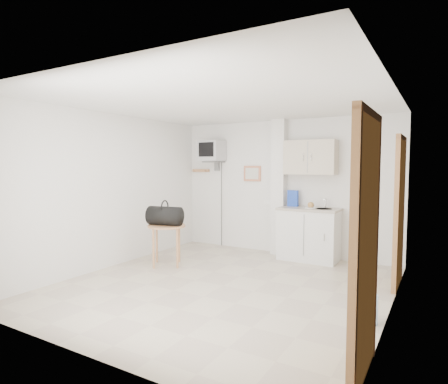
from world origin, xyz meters
The scene contains 7 objects.
ground centered at (0.00, 0.00, 0.00)m, with size 4.50×4.50×0.00m, color #C1B39A.
room_envelope centered at (0.24, 0.09, 1.54)m, with size 4.24×4.54×2.55m.
kitchenette centered at (0.57, 2.00, 0.80)m, with size 1.03×0.58×2.10m.
crt_television centered at (-1.45, 2.02, 1.94)m, with size 0.44×0.45×2.15m.
round_table centered at (-1.35, 0.45, 0.58)m, with size 0.62×0.62×0.67m.
duffel_bag centered at (-1.37, 0.43, 0.83)m, with size 0.61×0.40×0.42m.
water_bottle centered at (1.98, -0.30, 0.16)m, with size 0.12×0.12×0.36m.
Camera 1 is at (2.56, -4.36, 1.66)m, focal length 30.00 mm.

